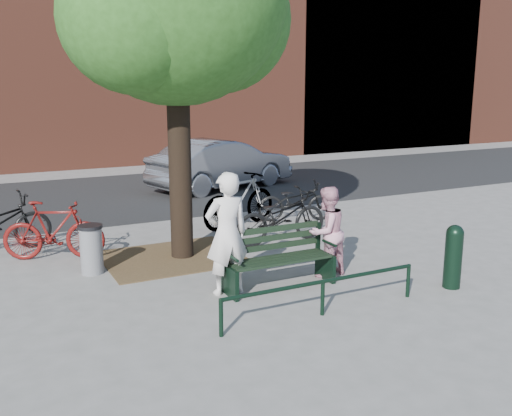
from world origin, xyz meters
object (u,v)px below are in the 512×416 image
park_bench (277,256)px  bicycle_c (281,217)px  person_right (327,232)px  litter_bin (91,249)px  parked_car (222,164)px  bollard (453,254)px  person_left (227,234)px

park_bench → bicycle_c: (1.26, 2.12, 0.05)m
person_right → park_bench: bearing=-9.8°
litter_bin → parked_car: (5.03, 6.18, 0.32)m
bollard → litter_bin: (-4.83, 3.20, -0.12)m
person_left → parked_car: person_left is taller
person_right → bicycle_c: bearing=-112.6°
person_left → parked_car: bearing=-113.3°
person_left → person_right: bearing=179.6°
park_bench → parked_car: size_ratio=0.39×
bicycle_c → bollard: bearing=-164.8°
litter_bin → bicycle_c: (3.71, 0.20, 0.11)m
person_right → parked_car: 8.19m
bicycle_c → park_bench: bearing=146.2°
person_right → bicycle_c: (0.31, 2.05, -0.21)m
park_bench → bicycle_c: 2.47m
bollard → parked_car: (0.20, 9.38, 0.21)m
person_left → parked_car: 8.72m
person_left → bicycle_c: (2.07, 2.05, -0.39)m
person_right → bollard: (1.43, -1.35, -0.21)m
park_bench → parked_car: bearing=72.3°
parked_car → bollard: bearing=161.9°
bollard → bicycle_c: size_ratio=0.50×
park_bench → parked_car: 8.51m
park_bench → bicycle_c: bicycle_c is taller
person_right → bollard: size_ratio=1.49×
bicycle_c → parked_car: parked_car is taller
parked_car → person_left: bearing=140.2°
park_bench → person_right: (0.95, 0.07, 0.26)m
park_bench → person_left: size_ratio=0.94×
bollard → bicycle_c: (-1.12, 3.40, -0.01)m
person_left → person_right: size_ratio=1.25×
park_bench → bollard: bollard is taller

